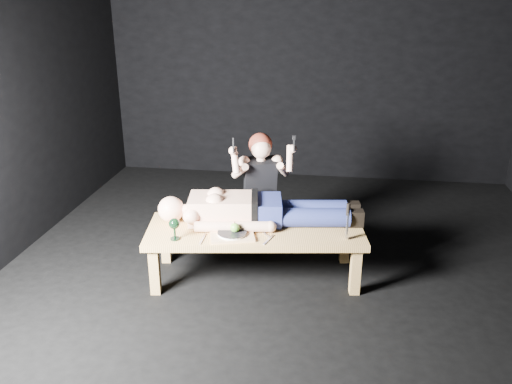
{
  "coord_description": "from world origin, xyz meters",
  "views": [
    {
      "loc": [
        0.28,
        -4.1,
        2.27
      ],
      "look_at": [
        -0.29,
        -0.17,
        0.75
      ],
      "focal_mm": 36.89,
      "sensor_mm": 36.0,
      "label": 1
    }
  ],
  "objects_px": {
    "lying_man": "(262,206)",
    "serving_tray": "(232,235)",
    "kneeling_woman": "(259,189)",
    "goblet": "(175,229)",
    "carving_knife": "(347,222)",
    "table": "(255,253)"
  },
  "relations": [
    {
      "from": "lying_man",
      "to": "serving_tray",
      "type": "xyz_separation_m",
      "value": [
        -0.2,
        -0.32,
        -0.13
      ]
    },
    {
      "from": "kneeling_woman",
      "to": "goblet",
      "type": "distance_m",
      "value": 1.02
    },
    {
      "from": "lying_man",
      "to": "kneeling_woman",
      "type": "xyz_separation_m",
      "value": [
        -0.08,
        0.43,
        -0.01
      ]
    },
    {
      "from": "carving_knife",
      "to": "table",
      "type": "bearing_deg",
      "value": 164.0
    },
    {
      "from": "goblet",
      "to": "table",
      "type": "bearing_deg",
      "value": 26.47
    },
    {
      "from": "lying_man",
      "to": "carving_knife",
      "type": "relative_size",
      "value": 6.19
    },
    {
      "from": "lying_man",
      "to": "goblet",
      "type": "bearing_deg",
      "value": -153.78
    },
    {
      "from": "serving_tray",
      "to": "goblet",
      "type": "relative_size",
      "value": 1.93
    },
    {
      "from": "table",
      "to": "goblet",
      "type": "distance_m",
      "value": 0.73
    },
    {
      "from": "kneeling_woman",
      "to": "serving_tray",
      "type": "bearing_deg",
      "value": -113.33
    },
    {
      "from": "goblet",
      "to": "carving_knife",
      "type": "height_order",
      "value": "carving_knife"
    },
    {
      "from": "table",
      "to": "carving_knife",
      "type": "distance_m",
      "value": 0.84
    },
    {
      "from": "goblet",
      "to": "carving_knife",
      "type": "xyz_separation_m",
      "value": [
        1.33,
        0.19,
        0.06
      ]
    },
    {
      "from": "kneeling_woman",
      "to": "serving_tray",
      "type": "distance_m",
      "value": 0.77
    },
    {
      "from": "lying_man",
      "to": "goblet",
      "type": "xyz_separation_m",
      "value": [
        -0.63,
        -0.43,
        -0.05
      ]
    },
    {
      "from": "kneeling_woman",
      "to": "goblet",
      "type": "relative_size",
      "value": 6.54
    },
    {
      "from": "lying_man",
      "to": "kneeling_woman",
      "type": "relative_size",
      "value": 1.62
    },
    {
      "from": "kneeling_woman",
      "to": "carving_knife",
      "type": "distance_m",
      "value": 1.03
    },
    {
      "from": "kneeling_woman",
      "to": "carving_knife",
      "type": "relative_size",
      "value": 3.83
    },
    {
      "from": "table",
      "to": "kneeling_woman",
      "type": "xyz_separation_m",
      "value": [
        -0.04,
        0.56,
        0.36
      ]
    },
    {
      "from": "table",
      "to": "kneeling_woman",
      "type": "bearing_deg",
      "value": 86.32
    },
    {
      "from": "kneeling_woman",
      "to": "carving_knife",
      "type": "xyz_separation_m",
      "value": [
        0.78,
        -0.67,
        0.02
      ]
    }
  ]
}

